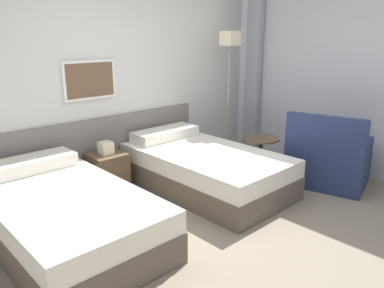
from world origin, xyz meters
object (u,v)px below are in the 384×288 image
(nightstand, at_px, (107,171))
(armchair, at_px, (327,162))
(side_table, at_px, (261,149))
(floor_lamp, at_px, (229,57))
(bed_near_door, at_px, (63,215))
(bed_near_window, at_px, (204,168))

(nightstand, bearing_deg, armchair, -39.27)
(armchair, bearing_deg, side_table, 13.29)
(nightstand, bearing_deg, floor_lamp, -3.25)
(bed_near_door, height_order, side_table, bed_near_door)
(bed_near_window, relative_size, armchair, 1.89)
(bed_near_door, xyz_separation_m, side_table, (2.52, -0.23, 0.12))
(bed_near_window, xyz_separation_m, nightstand, (-0.87, 0.72, -0.01))
(bed_near_window, relative_size, side_table, 3.79)
(nightstand, relative_size, floor_lamp, 0.32)
(bed_near_window, xyz_separation_m, side_table, (0.78, -0.23, 0.12))
(bed_near_door, xyz_separation_m, bed_near_window, (1.73, 0.00, 0.00))
(nightstand, height_order, armchair, armchair)
(bed_near_door, relative_size, bed_near_window, 1.00)
(side_table, xyz_separation_m, armchair, (0.38, -0.71, -0.08))
(bed_near_door, xyz_separation_m, floor_lamp, (2.83, 0.61, 1.21))
(bed_near_window, distance_m, floor_lamp, 1.74)
(floor_lamp, bearing_deg, armchair, -87.55)
(bed_near_door, bearing_deg, floor_lamp, 12.13)
(armchair, bearing_deg, floor_lamp, -12.21)
(bed_near_window, bearing_deg, floor_lamp, 29.12)
(bed_near_window, height_order, nightstand, bed_near_window)
(floor_lamp, xyz_separation_m, side_table, (-0.31, -0.83, -1.10))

